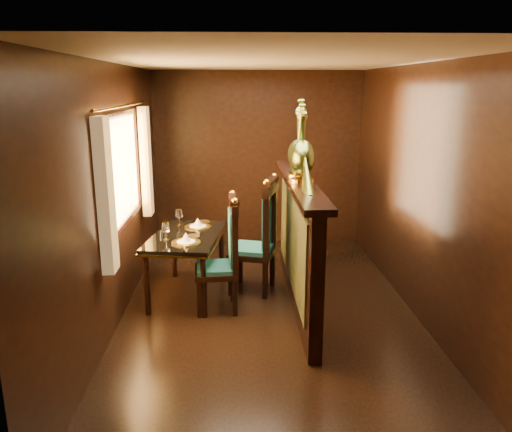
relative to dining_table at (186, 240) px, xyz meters
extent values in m
plane|color=black|center=(0.87, -0.52, -0.64)|extent=(5.00, 5.00, 0.00)
cube|color=black|center=(0.87, 1.98, 0.61)|extent=(3.00, 0.04, 2.50)
cube|color=black|center=(0.87, -3.02, 0.61)|extent=(3.00, 0.04, 2.50)
cube|color=black|center=(-0.63, -0.52, 0.61)|extent=(0.04, 5.00, 2.50)
cube|color=black|center=(2.37, -0.52, 0.61)|extent=(0.04, 5.00, 2.50)
cube|color=beige|center=(0.87, -0.52, 1.86)|extent=(3.00, 5.00, 0.04)
cube|color=#FFC672|center=(-0.62, -0.22, 0.81)|extent=(0.01, 1.70, 1.05)
cube|color=gold|center=(-0.53, -1.19, 0.76)|extent=(0.10, 0.22, 1.30)
cube|color=gold|center=(-0.53, 0.75, 0.76)|extent=(0.10, 0.22, 1.30)
cylinder|color=gold|center=(-0.55, -0.22, 1.46)|extent=(0.03, 2.20, 0.03)
cube|color=black|center=(1.20, -0.22, 0.01)|extent=(0.12, 2.60, 1.30)
cube|color=#323719|center=(1.13, -0.22, 0.06)|extent=(0.02, 2.20, 0.95)
cube|color=black|center=(1.20, -0.22, 0.69)|extent=(0.26, 2.70, 0.06)
cube|color=black|center=(0.00, -0.01, 0.05)|extent=(0.87, 1.27, 0.04)
cube|color=gold|center=(0.00, -0.01, 0.02)|extent=(0.89, 1.29, 0.02)
cylinder|color=black|center=(-0.37, -0.49, -0.32)|extent=(0.06, 0.06, 0.65)
cylinder|color=black|center=(0.22, -0.57, -0.32)|extent=(0.06, 0.06, 0.65)
cylinder|color=black|center=(-0.21, 0.56, -0.32)|extent=(0.06, 0.06, 0.65)
cylinder|color=black|center=(0.37, 0.48, -0.32)|extent=(0.06, 0.06, 0.65)
cylinder|color=gold|center=(0.03, -0.30, 0.08)|extent=(0.30, 0.30, 0.01)
cone|color=white|center=(0.03, -0.30, 0.13)|extent=(0.11, 0.11, 0.10)
cylinder|color=gold|center=(0.11, 0.29, 0.08)|extent=(0.30, 0.30, 0.01)
cone|color=white|center=(0.11, 0.29, 0.13)|extent=(0.11, 0.11, 0.10)
cylinder|color=silver|center=(-0.27, -0.01, 0.10)|extent=(0.03, 0.03, 0.06)
cylinder|color=silver|center=(-0.23, 0.07, 0.10)|extent=(0.03, 0.03, 0.06)
cube|color=black|center=(0.34, -0.39, -0.22)|extent=(0.46, 0.46, 0.06)
cube|color=#14575E|center=(0.34, -0.39, -0.17)|extent=(0.42, 0.42, 0.05)
cube|color=#14575E|center=(0.52, -0.37, 0.14)|extent=(0.06, 0.34, 0.56)
cube|color=black|center=(0.17, -0.58, -0.45)|extent=(0.05, 0.05, 0.39)
cube|color=black|center=(0.53, -0.55, -0.45)|extent=(0.05, 0.05, 0.39)
cube|color=black|center=(0.14, -0.22, -0.45)|extent=(0.05, 0.05, 0.39)
cube|color=black|center=(0.50, -0.19, -0.45)|extent=(0.05, 0.05, 0.39)
sphere|color=gold|center=(0.54, -0.55, 0.56)|extent=(0.07, 0.07, 0.07)
sphere|color=gold|center=(0.51, -0.19, 0.56)|extent=(0.07, 0.07, 0.07)
cube|color=black|center=(0.73, 0.10, -0.19)|extent=(0.59, 0.59, 0.06)
cube|color=#14575E|center=(0.73, 0.10, -0.14)|extent=(0.53, 0.53, 0.05)
cube|color=#14575E|center=(0.92, 0.04, 0.21)|extent=(0.14, 0.37, 0.61)
cube|color=black|center=(0.48, -0.03, -0.43)|extent=(0.05, 0.05, 0.42)
cube|color=black|center=(0.86, -0.14, -0.43)|extent=(0.05, 0.05, 0.42)
cube|color=black|center=(0.59, 0.34, -0.43)|extent=(0.05, 0.05, 0.42)
cube|color=black|center=(0.97, 0.23, -0.43)|extent=(0.05, 0.05, 0.42)
sphere|color=gold|center=(0.87, -0.15, 0.67)|extent=(0.07, 0.07, 0.07)
sphere|color=gold|center=(0.98, 0.23, 0.67)|extent=(0.07, 0.07, 0.07)
camera|label=1|loc=(0.54, -5.25, 1.64)|focal=35.00mm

